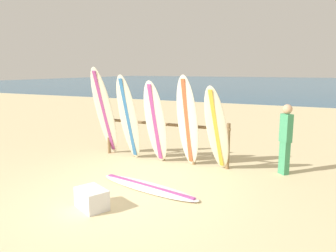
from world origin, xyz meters
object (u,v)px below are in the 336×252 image
(surfboard_leaning_center_left, at_px, (156,123))
(surfboard_leaning_center, at_px, (187,122))
(surfboard_leaning_center_right, at_px, (217,130))
(surfboard_rack, at_px, (163,134))
(surfboard_leaning_left, at_px, (129,118))
(surfboard_leaning_far_left, at_px, (105,112))
(beachgoer_standing, at_px, (286,136))
(surfboard_lying_on_sand, at_px, (148,187))
(cooler_box, at_px, (92,199))

(surfboard_leaning_center_left, height_order, surfboard_leaning_center, surfboard_leaning_center)
(surfboard_leaning_center_right, bearing_deg, surfboard_rack, 164.54)
(surfboard_rack, bearing_deg, surfboard_leaning_center, -17.87)
(surfboard_leaning_left, bearing_deg, surfboard_leaning_far_left, 171.61)
(surfboard_leaning_center_left, relative_size, surfboard_leaning_center, 0.94)
(surfboard_leaning_left, relative_size, surfboard_leaning_center_right, 1.10)
(surfboard_rack, distance_m, beachgoer_standing, 3.08)
(surfboard_lying_on_sand, bearing_deg, beachgoer_standing, 42.18)
(surfboard_leaning_center_left, relative_size, surfboard_leaning_center_right, 1.04)
(surfboard_leaning_far_left, relative_size, surfboard_leaning_center_right, 1.19)
(beachgoer_standing, relative_size, cooler_box, 2.75)
(surfboard_leaning_far_left, bearing_deg, surfboard_lying_on_sand, -36.84)
(surfboard_rack, relative_size, surfboard_leaning_left, 1.57)
(surfboard_leaning_center_left, bearing_deg, surfboard_leaning_far_left, 176.47)
(surfboard_leaning_center_right, relative_size, cooler_box, 3.51)
(surfboard_rack, distance_m, surfboard_leaning_left, 1.02)
(surfboard_leaning_center_right, height_order, cooler_box, surfboard_leaning_center_right)
(surfboard_leaning_far_left, xyz_separation_m, surfboard_leaning_left, (0.86, -0.13, -0.10))
(surfboard_leaning_left, xyz_separation_m, cooler_box, (1.02, -2.86, -0.98))
(surfboard_rack, bearing_deg, surfboard_leaning_center_left, -93.54)
(surfboard_leaning_far_left, xyz_separation_m, cooler_box, (1.88, -2.99, -1.08))
(surfboard_rack, distance_m, surfboard_leaning_center_left, 0.55)
(surfboard_leaning_left, distance_m, surfboard_leaning_center, 1.62)
(surfboard_leaning_center_right, distance_m, cooler_box, 3.29)
(surfboard_leaning_far_left, bearing_deg, beachgoer_standing, 5.63)
(surfboard_leaning_center, xyz_separation_m, beachgoer_standing, (2.27, 0.43, -0.25))
(cooler_box, bearing_deg, surfboard_leaning_center_left, 119.47)
(surfboard_lying_on_sand, height_order, cooler_box, cooler_box)
(surfboard_leaning_center_right, bearing_deg, surfboard_leaning_left, 179.39)
(surfboard_leaning_center_right, relative_size, surfboard_lying_on_sand, 0.83)
(surfboard_leaning_center, relative_size, surfboard_leaning_center_right, 1.10)
(surfboard_leaning_center_right, bearing_deg, surfboard_lying_on_sand, -121.43)
(surfboard_leaning_far_left, bearing_deg, surfboard_rack, 9.89)
(surfboard_leaning_center, bearing_deg, surfboard_leaning_far_left, -179.20)
(surfboard_lying_on_sand, relative_size, cooler_box, 4.21)
(surfboard_rack, relative_size, surfboard_leaning_center_left, 1.67)
(surfboard_rack, height_order, surfboard_leaning_center_left, surfboard_leaning_center_left)
(surfboard_lying_on_sand, bearing_deg, surfboard_leaning_center_right, 58.57)
(cooler_box, bearing_deg, surfboard_lying_on_sand, 95.73)
(surfboard_leaning_center, xyz_separation_m, cooler_box, (-0.60, -3.03, -0.98))
(surfboard_leaning_left, distance_m, surfboard_lying_on_sand, 2.44)
(beachgoer_standing, distance_m, cooler_box, 4.55)
(surfboard_leaning_center_left, bearing_deg, surfboard_leaning_center, 9.43)
(surfboard_leaning_center, bearing_deg, surfboard_leaning_center_right, -13.03)
(surfboard_leaning_far_left, xyz_separation_m, surfboard_leaning_center_right, (3.28, -0.15, -0.20))
(surfboard_leaning_center, distance_m, surfboard_lying_on_sand, 2.10)
(surfboard_rack, xyz_separation_m, surfboard_leaning_far_left, (-1.67, -0.29, 0.54))
(beachgoer_standing, bearing_deg, surfboard_leaning_far_left, -174.37)
(surfboard_lying_on_sand, bearing_deg, surfboard_leaning_far_left, 143.16)
(surfboard_leaning_center_left, relative_size, cooler_box, 3.64)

